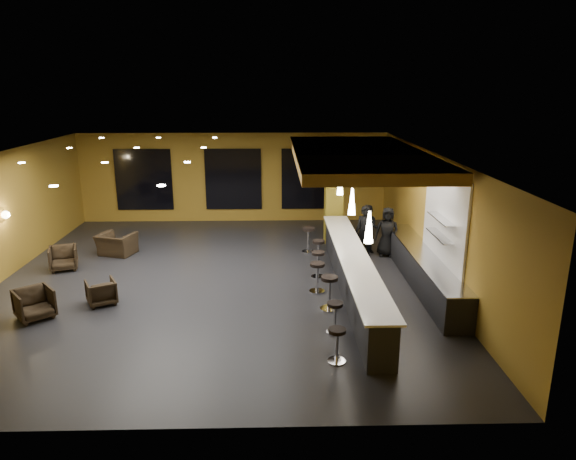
{
  "coord_description": "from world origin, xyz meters",
  "views": [
    {
      "loc": [
        1.64,
        -13.55,
        5.3
      ],
      "look_at": [
        2.0,
        0.5,
        1.3
      ],
      "focal_mm": 32.0,
      "sensor_mm": 36.0,
      "label": 1
    }
  ],
  "objects_px": {
    "staff_c": "(387,232)",
    "armchair_a": "(34,304)",
    "pendant_1": "(352,201)",
    "bar_stool_4": "(318,261)",
    "pendant_0": "(369,227)",
    "bar_stool_5": "(319,249)",
    "column": "(334,192)",
    "bar_stool_0": "(337,341)",
    "staff_a": "(365,231)",
    "pendant_2": "(340,184)",
    "prep_counter": "(423,270)",
    "bar_counter": "(352,275)",
    "armchair_c": "(63,258)",
    "bar_stool_2": "(329,288)",
    "bar_stool_1": "(335,314)",
    "armchair_d": "(117,244)",
    "armchair_b": "(101,292)",
    "staff_b": "(368,229)",
    "bar_stool_6": "(308,236)",
    "bar_stool_3": "(317,273)"
  },
  "relations": [
    {
      "from": "bar_stool_4",
      "to": "bar_stool_6",
      "type": "height_order",
      "value": "bar_stool_6"
    },
    {
      "from": "staff_a",
      "to": "armchair_a",
      "type": "distance_m",
      "value": 9.52
    },
    {
      "from": "pendant_2",
      "to": "staff_b",
      "type": "bearing_deg",
      "value": 17.6
    },
    {
      "from": "staff_a",
      "to": "bar_stool_5",
      "type": "xyz_separation_m",
      "value": [
        -1.52,
        -0.74,
        -0.33
      ]
    },
    {
      "from": "pendant_0",
      "to": "bar_stool_4",
      "type": "distance_m",
      "value": 3.74
    },
    {
      "from": "pendant_1",
      "to": "armchair_a",
      "type": "distance_m",
      "value": 8.13
    },
    {
      "from": "pendant_0",
      "to": "bar_stool_4",
      "type": "xyz_separation_m",
      "value": [
        -0.81,
        3.14,
        -1.87
      ]
    },
    {
      "from": "bar_stool_0",
      "to": "armchair_c",
      "type": "bearing_deg",
      "value": 143.78
    },
    {
      "from": "bar_counter",
      "to": "armchair_b",
      "type": "relative_size",
      "value": 11.66
    },
    {
      "from": "bar_counter",
      "to": "armchair_c",
      "type": "xyz_separation_m",
      "value": [
        -8.29,
        1.96,
        -0.15
      ]
    },
    {
      "from": "pendant_1",
      "to": "bar_stool_4",
      "type": "xyz_separation_m",
      "value": [
        -0.81,
        0.64,
        -1.87
      ]
    },
    {
      "from": "column",
      "to": "bar_stool_4",
      "type": "bearing_deg",
      "value": -103.18
    },
    {
      "from": "pendant_2",
      "to": "staff_c",
      "type": "xyz_separation_m",
      "value": [
        1.53,
        -0.02,
        -1.56
      ]
    },
    {
      "from": "pendant_0",
      "to": "armchair_d",
      "type": "bearing_deg",
      "value": 143.25
    },
    {
      "from": "staff_b",
      "to": "staff_a",
      "type": "bearing_deg",
      "value": -92.49
    },
    {
      "from": "armchair_a",
      "to": "column",
      "type": "bearing_deg",
      "value": -2.87
    },
    {
      "from": "bar_stool_1",
      "to": "bar_stool_5",
      "type": "relative_size",
      "value": 0.95
    },
    {
      "from": "bar_counter",
      "to": "armchair_c",
      "type": "distance_m",
      "value": 8.52
    },
    {
      "from": "armchair_a",
      "to": "bar_stool_5",
      "type": "bearing_deg",
      "value": -13.51
    },
    {
      "from": "bar_stool_5",
      "to": "staff_b",
      "type": "bearing_deg",
      "value": 32.78
    },
    {
      "from": "pendant_0",
      "to": "armchair_b",
      "type": "distance_m",
      "value": 6.84
    },
    {
      "from": "bar_stool_2",
      "to": "bar_stool_4",
      "type": "bearing_deg",
      "value": 92.45
    },
    {
      "from": "pendant_0",
      "to": "bar_stool_4",
      "type": "relative_size",
      "value": 0.92
    },
    {
      "from": "staff_c",
      "to": "bar_stool_6",
      "type": "relative_size",
      "value": 1.91
    },
    {
      "from": "bar_stool_0",
      "to": "bar_stool_3",
      "type": "bearing_deg",
      "value": 91.62
    },
    {
      "from": "pendant_2",
      "to": "bar_stool_3",
      "type": "distance_m",
      "value": 3.58
    },
    {
      "from": "staff_a",
      "to": "staff_c",
      "type": "bearing_deg",
      "value": 19.7
    },
    {
      "from": "armchair_d",
      "to": "armchair_c",
      "type": "bearing_deg",
      "value": 66.93
    },
    {
      "from": "prep_counter",
      "to": "pendant_2",
      "type": "height_order",
      "value": "pendant_2"
    },
    {
      "from": "prep_counter",
      "to": "pendant_0",
      "type": "bearing_deg",
      "value": -128.66
    },
    {
      "from": "bar_stool_0",
      "to": "staff_a",
      "type": "bearing_deg",
      "value": 75.78
    },
    {
      "from": "pendant_1",
      "to": "bar_stool_4",
      "type": "distance_m",
      "value": 2.13
    },
    {
      "from": "armchair_a",
      "to": "bar_stool_5",
      "type": "relative_size",
      "value": 1.05
    },
    {
      "from": "bar_counter",
      "to": "bar_stool_3",
      "type": "height_order",
      "value": "bar_counter"
    },
    {
      "from": "pendant_2",
      "to": "bar_stool_2",
      "type": "height_order",
      "value": "pendant_2"
    },
    {
      "from": "bar_counter",
      "to": "armchair_d",
      "type": "relative_size",
      "value": 7.45
    },
    {
      "from": "bar_stool_5",
      "to": "column",
      "type": "bearing_deg",
      "value": 73.51
    },
    {
      "from": "staff_c",
      "to": "armchair_d",
      "type": "xyz_separation_m",
      "value": [
        -8.66,
        0.34,
        -0.44
      ]
    },
    {
      "from": "column",
      "to": "pendant_2",
      "type": "xyz_separation_m",
      "value": [
        0.0,
        -1.6,
        0.6
      ]
    },
    {
      "from": "armchair_a",
      "to": "armchair_d",
      "type": "xyz_separation_m",
      "value": [
        0.53,
        4.68,
        -0.01
      ]
    },
    {
      "from": "staff_c",
      "to": "armchair_a",
      "type": "relative_size",
      "value": 1.98
    },
    {
      "from": "pendant_2",
      "to": "bar_stool_5",
      "type": "relative_size",
      "value": 0.92
    },
    {
      "from": "staff_b",
      "to": "bar_stool_3",
      "type": "distance_m",
      "value": 3.78
    },
    {
      "from": "pendant_2",
      "to": "bar_stool_0",
      "type": "xyz_separation_m",
      "value": [
        -0.82,
        -6.51,
        -1.89
      ]
    },
    {
      "from": "pendant_2",
      "to": "staff_c",
      "type": "distance_m",
      "value": 2.19
    },
    {
      "from": "column",
      "to": "armchair_a",
      "type": "xyz_separation_m",
      "value": [
        -7.66,
        -5.95,
        -1.39
      ]
    },
    {
      "from": "pendant_2",
      "to": "armchair_b",
      "type": "distance_m",
      "value": 7.57
    },
    {
      "from": "armchair_b",
      "to": "bar_stool_6",
      "type": "height_order",
      "value": "bar_stool_6"
    },
    {
      "from": "pendant_0",
      "to": "bar_stool_2",
      "type": "xyz_separation_m",
      "value": [
        -0.72,
        0.96,
        -1.8
      ]
    },
    {
      "from": "pendant_1",
      "to": "armchair_d",
      "type": "relative_size",
      "value": 0.65
    }
  ]
}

